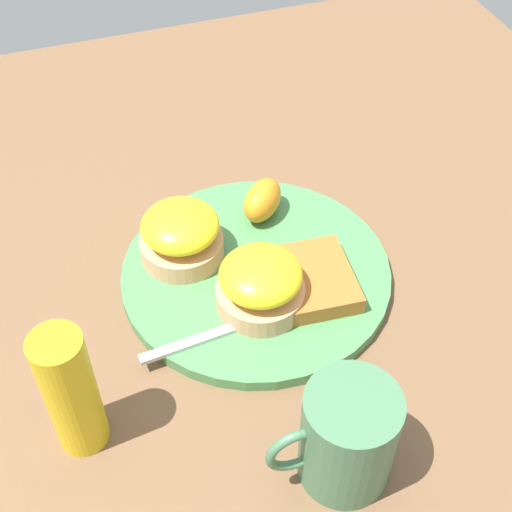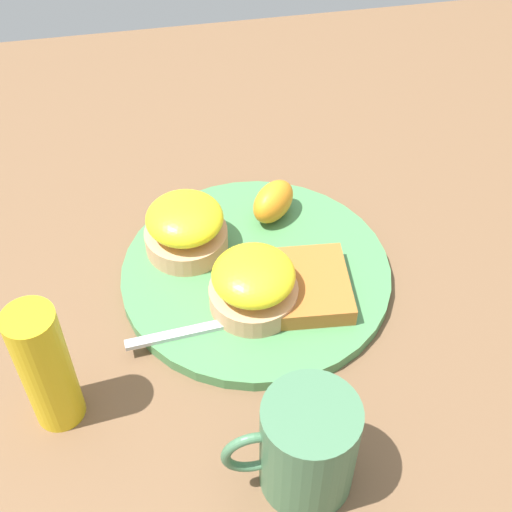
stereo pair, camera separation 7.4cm
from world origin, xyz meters
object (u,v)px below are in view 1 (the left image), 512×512
at_px(sandwich_benedict_right, 260,284).
at_px(cup, 347,437).
at_px(fork, 260,318).
at_px(hashbrown_patty, 307,281).
at_px(sandwich_benedict_left, 181,235).
at_px(condiment_bottle, 71,392).
at_px(orange_wedge, 262,200).

bearing_deg(sandwich_benedict_right, cup, 93.27).
bearing_deg(sandwich_benedict_right, fork, 71.23).
relative_size(hashbrown_patty, cup, 0.85).
height_order(sandwich_benedict_left, hashbrown_patty, sandwich_benedict_left).
xyz_separation_m(sandwich_benedict_left, fork, (-0.05, 0.11, -0.03)).
height_order(hashbrown_patty, condiment_bottle, condiment_bottle).
relative_size(sandwich_benedict_right, condiment_bottle, 0.65).
distance_m(orange_wedge, cup, 0.31).
height_order(fork, cup, cup).
relative_size(hashbrown_patty, fork, 0.43).
distance_m(sandwich_benedict_left, sandwich_benedict_right, 0.11).
distance_m(hashbrown_patty, fork, 0.06).
xyz_separation_m(orange_wedge, condiment_bottle, (0.24, 0.21, 0.03)).
xyz_separation_m(cup, condiment_bottle, (0.20, -0.10, 0.02)).
xyz_separation_m(sandwich_benedict_right, cup, (-0.01, 0.18, 0.01)).
bearing_deg(condiment_bottle, hashbrown_patty, -160.32).
distance_m(sandwich_benedict_left, cup, 0.28).
height_order(hashbrown_patty, cup, cup).
distance_m(sandwich_benedict_right, orange_wedge, 0.13).
xyz_separation_m(hashbrown_patty, orange_wedge, (0.01, -0.12, 0.01)).
bearing_deg(cup, condiment_bottle, -26.63).
bearing_deg(sandwich_benedict_right, condiment_bottle, 23.09).
distance_m(sandwich_benedict_left, orange_wedge, 0.11).
height_order(orange_wedge, fork, orange_wedge).
bearing_deg(condiment_bottle, orange_wedge, -139.23).
xyz_separation_m(orange_wedge, fork, (0.05, 0.14, -0.02)).
xyz_separation_m(sandwich_benedict_right, fork, (0.01, 0.02, -0.03)).
distance_m(orange_wedge, condiment_bottle, 0.32).
relative_size(cup, condiment_bottle, 0.81).
distance_m(hashbrown_patty, orange_wedge, 0.12).
relative_size(sandwich_benedict_right, cup, 0.80).
bearing_deg(condiment_bottle, sandwich_benedict_left, -128.09).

